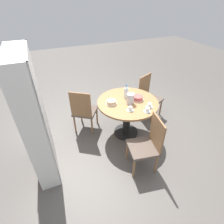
{
  "coord_description": "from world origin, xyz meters",
  "views": [
    {
      "loc": [
        -2.38,
        1.3,
        2.4
      ],
      "look_at": [
        0.0,
        0.31,
        0.59
      ],
      "focal_mm": 28.0,
      "sensor_mm": 36.0,
      "label": 1
    }
  ],
  "objects_px": {
    "cake_main": "(138,98)",
    "cake_second": "(111,102)",
    "chair_c": "(147,144)",
    "cup_c": "(130,109)",
    "coffee_pot": "(130,98)",
    "cup_a": "(149,106)",
    "chair_b": "(84,110)",
    "cup_b": "(147,110)",
    "bookshelf": "(37,119)",
    "chair_a": "(148,96)",
    "water_bottle": "(126,92)"
  },
  "relations": [
    {
      "from": "chair_c",
      "to": "cup_c",
      "type": "xyz_separation_m",
      "value": [
        0.57,
        0.01,
        0.29
      ]
    },
    {
      "from": "bookshelf",
      "to": "cup_b",
      "type": "relative_size",
      "value": 15.09
    },
    {
      "from": "bookshelf",
      "to": "cup_b",
      "type": "height_order",
      "value": "bookshelf"
    },
    {
      "from": "cup_b",
      "to": "cup_c",
      "type": "xyz_separation_m",
      "value": [
        0.14,
        0.24,
        0.0
      ]
    },
    {
      "from": "chair_a",
      "to": "cup_a",
      "type": "relative_size",
      "value": 7.48
    },
    {
      "from": "chair_b",
      "to": "cup_b",
      "type": "distance_m",
      "value": 1.24
    },
    {
      "from": "chair_a",
      "to": "coffee_pot",
      "type": "xyz_separation_m",
      "value": [
        -0.47,
        0.72,
        0.36
      ]
    },
    {
      "from": "chair_c",
      "to": "cake_second",
      "type": "xyz_separation_m",
      "value": [
        0.88,
        0.23,
        0.3
      ]
    },
    {
      "from": "chair_c",
      "to": "cup_b",
      "type": "bearing_deg",
      "value": 161.52
    },
    {
      "from": "chair_a",
      "to": "cake_second",
      "type": "height_order",
      "value": "chair_a"
    },
    {
      "from": "chair_b",
      "to": "water_bottle",
      "type": "height_order",
      "value": "water_bottle"
    },
    {
      "from": "cup_b",
      "to": "cup_c",
      "type": "distance_m",
      "value": 0.28
    },
    {
      "from": "coffee_pot",
      "to": "cup_c",
      "type": "height_order",
      "value": "coffee_pot"
    },
    {
      "from": "chair_c",
      "to": "cup_b",
      "type": "relative_size",
      "value": 7.48
    },
    {
      "from": "bookshelf",
      "to": "coffee_pot",
      "type": "distance_m",
      "value": 1.55
    },
    {
      "from": "bookshelf",
      "to": "cup_a",
      "type": "bearing_deg",
      "value": 87.32
    },
    {
      "from": "cake_main",
      "to": "cake_second",
      "type": "distance_m",
      "value": 0.5
    },
    {
      "from": "water_bottle",
      "to": "chair_a",
      "type": "bearing_deg",
      "value": -69.1
    },
    {
      "from": "water_bottle",
      "to": "cake_second",
      "type": "xyz_separation_m",
      "value": [
        -0.1,
        0.34,
        -0.08
      ]
    },
    {
      "from": "cup_c",
      "to": "chair_a",
      "type": "bearing_deg",
      "value": -50.57
    },
    {
      "from": "bookshelf",
      "to": "cup_c",
      "type": "relative_size",
      "value": 15.09
    },
    {
      "from": "coffee_pot",
      "to": "cup_a",
      "type": "distance_m",
      "value": 0.35
    },
    {
      "from": "cake_main",
      "to": "chair_b",
      "type": "bearing_deg",
      "value": 65.06
    },
    {
      "from": "chair_b",
      "to": "cup_c",
      "type": "xyz_separation_m",
      "value": [
        -0.69,
        -0.64,
        0.29
      ]
    },
    {
      "from": "bookshelf",
      "to": "water_bottle",
      "type": "xyz_separation_m",
      "value": [
        0.36,
        -1.56,
        -0.1
      ]
    },
    {
      "from": "chair_c",
      "to": "cake_main",
      "type": "xyz_separation_m",
      "value": [
        0.82,
        -0.28,
        0.3
      ]
    },
    {
      "from": "chair_c",
      "to": "cup_c",
      "type": "relative_size",
      "value": 7.48
    },
    {
      "from": "cup_a",
      "to": "water_bottle",
      "type": "bearing_deg",
      "value": 27.33
    },
    {
      "from": "cup_b",
      "to": "cup_c",
      "type": "height_order",
      "value": "same"
    },
    {
      "from": "chair_a",
      "to": "cup_b",
      "type": "xyz_separation_m",
      "value": [
        -0.82,
        0.58,
        0.29
      ]
    },
    {
      "from": "coffee_pot",
      "to": "cup_b",
      "type": "bearing_deg",
      "value": -158.2
    },
    {
      "from": "chair_c",
      "to": "coffee_pot",
      "type": "height_order",
      "value": "coffee_pot"
    },
    {
      "from": "chair_b",
      "to": "cake_second",
      "type": "xyz_separation_m",
      "value": [
        -0.37,
        -0.42,
        0.3
      ]
    },
    {
      "from": "coffee_pot",
      "to": "cup_a",
      "type": "bearing_deg",
      "value": -133.94
    },
    {
      "from": "cake_main",
      "to": "chair_c",
      "type": "bearing_deg",
      "value": 161.5
    },
    {
      "from": "cake_main",
      "to": "cup_b",
      "type": "distance_m",
      "value": 0.4
    },
    {
      "from": "chair_a",
      "to": "bookshelf",
      "type": "distance_m",
      "value": 2.39
    },
    {
      "from": "cup_c",
      "to": "cake_second",
      "type": "bearing_deg",
      "value": 34.28
    },
    {
      "from": "water_bottle",
      "to": "bookshelf",
      "type": "bearing_deg",
      "value": 103.08
    },
    {
      "from": "chair_b",
      "to": "water_bottle",
      "type": "bearing_deg",
      "value": -165.48
    },
    {
      "from": "cup_a",
      "to": "coffee_pot",
      "type": "bearing_deg",
      "value": 46.06
    },
    {
      "from": "cake_main",
      "to": "cup_a",
      "type": "distance_m",
      "value": 0.3
    },
    {
      "from": "bookshelf",
      "to": "cake_second",
      "type": "height_order",
      "value": "bookshelf"
    },
    {
      "from": "cup_b",
      "to": "cup_c",
      "type": "relative_size",
      "value": 1.0
    },
    {
      "from": "chair_c",
      "to": "cup_a",
      "type": "bearing_deg",
      "value": 157.44
    },
    {
      "from": "chair_b",
      "to": "cake_second",
      "type": "relative_size",
      "value": 4.63
    },
    {
      "from": "chair_b",
      "to": "water_bottle",
      "type": "relative_size",
      "value": 3.51
    },
    {
      "from": "chair_c",
      "to": "cake_main",
      "type": "bearing_deg",
      "value": 171.66
    },
    {
      "from": "chair_a",
      "to": "cup_c",
      "type": "distance_m",
      "value": 1.11
    },
    {
      "from": "chair_b",
      "to": "cup_c",
      "type": "relative_size",
      "value": 7.48
    }
  ]
}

